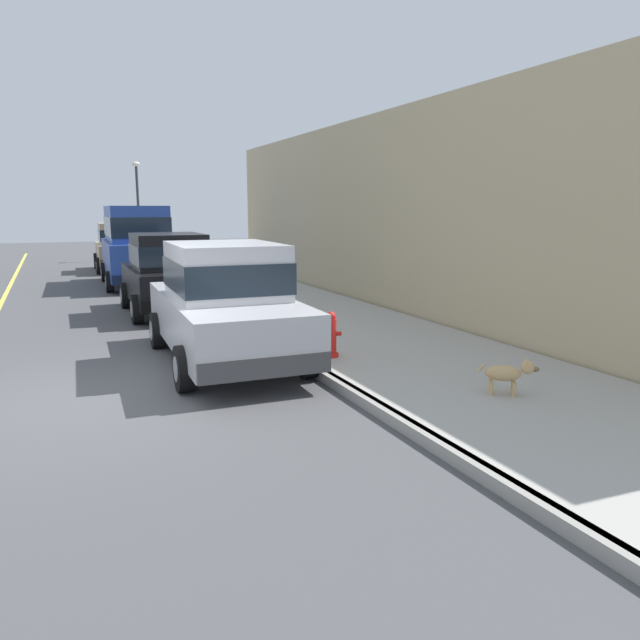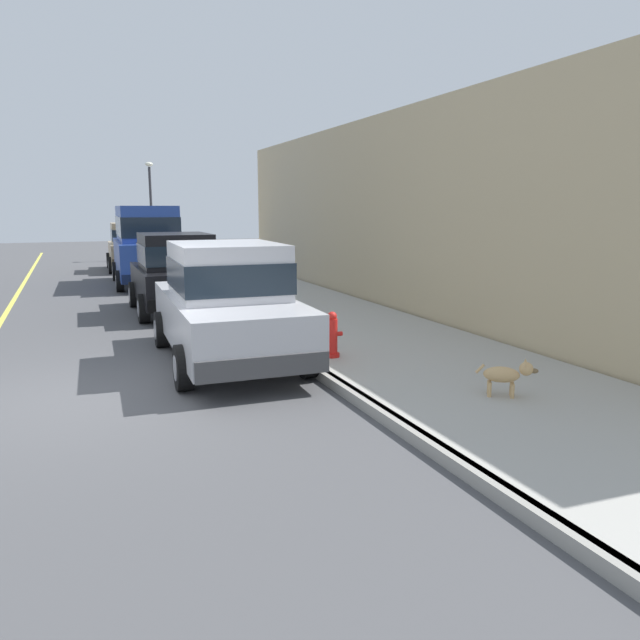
% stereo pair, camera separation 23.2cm
% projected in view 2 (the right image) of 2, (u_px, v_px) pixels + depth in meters
% --- Properties ---
extents(ground_plane, '(80.00, 80.00, 0.00)m').
position_uv_depth(ground_plane, '(87.00, 400.00, 7.85)').
color(ground_plane, '#4C4C4F').
extents(curb, '(0.16, 64.00, 0.14)m').
position_uv_depth(curb, '(315.00, 370.00, 9.03)').
color(curb, gray).
rests_on(curb, ground).
extents(sidewalk, '(3.60, 64.00, 0.14)m').
position_uv_depth(sidewalk, '(418.00, 358.00, 9.70)').
color(sidewalk, '#A8A59E').
rests_on(sidewalk, ground).
extents(car_silver_sedan, '(2.14, 4.66, 1.92)m').
position_uv_depth(car_silver_sedan, '(227.00, 302.00, 9.63)').
color(car_silver_sedan, '#BCBCC1').
rests_on(car_silver_sedan, ground).
extents(car_black_hatchback, '(1.98, 3.81, 1.88)m').
position_uv_depth(car_black_hatchback, '(175.00, 272.00, 14.16)').
color(car_black_hatchback, black).
rests_on(car_black_hatchback, ground).
extents(car_blue_van, '(2.24, 4.95, 2.52)m').
position_uv_depth(car_blue_van, '(147.00, 241.00, 19.36)').
color(car_blue_van, '#28479E').
rests_on(car_blue_van, ground).
extents(car_tan_hatchback, '(2.03, 3.85, 1.88)m').
position_uv_depth(car_tan_hatchback, '(132.00, 246.00, 23.94)').
color(car_tan_hatchback, tan).
rests_on(car_tan_hatchback, ground).
extents(dog_tan, '(0.65, 0.49, 0.49)m').
position_uv_depth(dog_tan, '(507.00, 374.00, 7.47)').
color(dog_tan, tan).
rests_on(dog_tan, sidewalk).
extents(fire_hydrant, '(0.34, 0.24, 0.72)m').
position_uv_depth(fire_hydrant, '(332.00, 336.00, 9.47)').
color(fire_hydrant, red).
rests_on(fire_hydrant, sidewalk).
extents(street_lamp, '(0.36, 0.36, 4.42)m').
position_uv_depth(street_lamp, '(151.00, 198.00, 28.27)').
color(street_lamp, '#2D2D33').
rests_on(street_lamp, sidewalk).
extents(building_facade, '(0.50, 20.00, 4.64)m').
position_uv_depth(building_facade, '(386.00, 214.00, 14.66)').
color(building_facade, tan).
rests_on(building_facade, ground).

